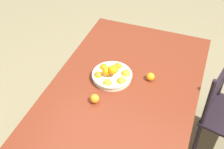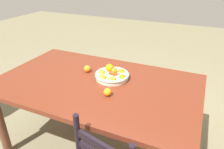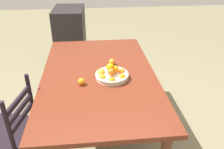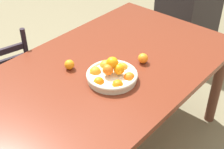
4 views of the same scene
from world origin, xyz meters
The scene contains 7 objects.
ground_plane centered at (0.00, 0.00, 0.00)m, with size 12.00×12.00×0.00m, color #736C4F.
dining_table centered at (0.00, 0.00, 0.68)m, with size 1.82×1.10×0.78m.
chair_near_window centered at (-0.36, 0.82, 0.44)m, with size 0.55×0.55×0.91m.
cabinet centered at (1.82, 0.39, 0.50)m, with size 0.69×0.48×0.99m, color black.
fruit_bowl centered at (-0.10, -0.12, 0.81)m, with size 0.32×0.32×0.15m.
orange_loose_0 centered at (-0.19, 0.17, 0.81)m, with size 0.06×0.06×0.06m, color orange.
orange_loose_1 centered at (0.18, -0.15, 0.81)m, with size 0.07×0.07×0.07m, color orange.
Camera 4 is at (-1.30, -1.16, 1.95)m, focal length 51.31 mm.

